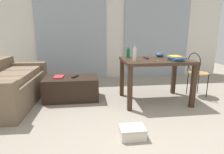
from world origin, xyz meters
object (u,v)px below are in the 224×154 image
at_px(bowl, 160,55).
at_px(scissors, 156,61).
at_px(tv_remote_on_table, 146,58).
at_px(shoebox, 132,132).
at_px(book_stack, 176,58).
at_px(bottle_far, 135,54).
at_px(coffee_table, 72,88).
at_px(couch, 7,87).
at_px(bottle_near, 128,53).
at_px(craft_table, 155,65).
at_px(magazine, 59,77).
at_px(tv_remote_primary, 75,77).
at_px(wire_chair, 196,69).

bearing_deg(bowl, scissors, -116.89).
bearing_deg(tv_remote_on_table, shoebox, -115.87).
bearing_deg(book_stack, bottle_far, 174.35).
height_order(scissors, shoebox, scissors).
height_order(coffee_table, scissors, scissors).
bearing_deg(bottle_far, couch, 171.50).
bearing_deg(bowl, coffee_table, 179.02).
bearing_deg(tv_remote_on_table, bottle_near, 150.53).
xyz_separation_m(craft_table, magazine, (-1.70, 0.32, -0.23)).
xyz_separation_m(couch, book_stack, (2.80, -0.39, 0.50)).
xyz_separation_m(couch, shoebox, (1.88, -1.33, -0.23)).
bearing_deg(bowl, tv_remote_on_table, -149.83).
distance_m(craft_table, bottle_far, 0.48).
xyz_separation_m(tv_remote_on_table, tv_remote_primary, (-1.25, 0.21, -0.35)).
height_order(couch, wire_chair, wire_chair).
distance_m(bottle_near, bottle_far, 0.36).
bearing_deg(bowl, wire_chair, -8.00).
distance_m(bottle_near, magazine, 1.32).
xyz_separation_m(craft_table, bowl, (0.17, 0.26, 0.15)).
relative_size(bottle_near, tv_remote_primary, 0.97).
distance_m(tv_remote_on_table, shoebox, 1.50).
distance_m(bottle_near, shoebox, 1.58).
xyz_separation_m(wire_chair, scissors, (-0.93, -0.36, 0.24)).
height_order(craft_table, scissors, scissors).
xyz_separation_m(craft_table, scissors, (-0.06, -0.19, 0.11)).
bearing_deg(magazine, bottle_far, -17.55).
relative_size(coffee_table, shoebox, 3.22).
distance_m(bottle_far, tv_remote_on_table, 0.34).
distance_m(bottle_far, tv_remote_primary, 1.17).
distance_m(tv_remote_primary, shoebox, 1.65).
xyz_separation_m(wire_chair, bowl, (-0.70, 0.10, 0.27)).
bearing_deg(craft_table, bottle_near, 153.64).
height_order(couch, scissors, scissors).
xyz_separation_m(couch, magazine, (0.85, 0.14, 0.12)).
xyz_separation_m(bowl, tv_remote_primary, (-1.57, 0.03, -0.38)).
bearing_deg(magazine, craft_table, -8.78).
height_order(wire_chair, tv_remote_on_table, wire_chair).
relative_size(craft_table, magazine, 4.70).
relative_size(coffee_table, book_stack, 3.07).
xyz_separation_m(craft_table, book_stack, (0.26, -0.20, 0.15)).
relative_size(bottle_near, shoebox, 0.61).
bearing_deg(book_stack, wire_chair, 30.96).
bearing_deg(bottle_far, scissors, -9.85).
height_order(couch, tv_remote_on_table, tv_remote_on_table).
xyz_separation_m(bottle_near, tv_remote_primary, (-0.96, 0.07, -0.42)).
bearing_deg(magazine, bowl, 0.04).
distance_m(couch, coffee_table, 1.08).
relative_size(tv_remote_on_table, shoebox, 0.56).
distance_m(bottle_near, bowl, 0.61).
xyz_separation_m(bowl, shoebox, (-0.83, -1.40, -0.73)).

